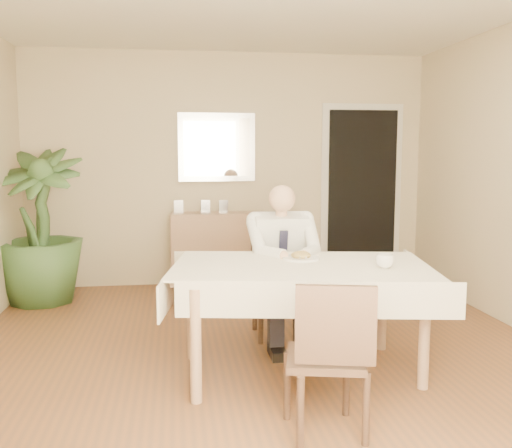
{
  "coord_description": "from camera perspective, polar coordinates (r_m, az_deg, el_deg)",
  "views": [
    {
      "loc": [
        -0.61,
        -3.95,
        1.51
      ],
      "look_at": [
        0.0,
        0.35,
        0.95
      ],
      "focal_mm": 40.0,
      "sensor_mm": 36.0,
      "label": 1
    }
  ],
  "objects": [
    {
      "name": "coffee_mug",
      "position": [
        3.79,
        12.75,
        -3.65
      ],
      "size": [
        0.14,
        0.14,
        0.09
      ],
      "primitive_type": "imported",
      "rotation": [
        0.0,
        0.0,
        0.26
      ],
      "color": "white",
      "rests_on": "dining_table"
    },
    {
      "name": "fork",
      "position": [
        3.94,
        4.14,
        -3.36
      ],
      "size": [
        0.01,
        0.13,
        0.01
      ],
      "primitive_type": "cylinder",
      "rotation": [
        1.57,
        0.0,
        0.0
      ],
      "color": "silver",
      "rests_on": "dining_table"
    },
    {
      "name": "photo_frame_center",
      "position": [
        6.36,
        -5.07,
        1.79
      ],
      "size": [
        0.1,
        0.02,
        0.14
      ],
      "primitive_type": "cube",
      "color": "silver",
      "rests_on": "sideboard"
    },
    {
      "name": "photo_frame_right",
      "position": [
        6.33,
        -3.28,
        1.78
      ],
      "size": [
        0.1,
        0.02,
        0.14
      ],
      "primitive_type": "cube",
      "color": "silver",
      "rests_on": "sideboard"
    },
    {
      "name": "plate",
      "position": [
        4.01,
        4.52,
        -3.43
      ],
      "size": [
        0.26,
        0.26,
        0.02
      ],
      "primitive_type": "cylinder",
      "color": "white",
      "rests_on": "dining_table"
    },
    {
      "name": "dining_table",
      "position": [
        3.85,
        4.49,
        -5.3
      ],
      "size": [
        1.88,
        1.3,
        0.75
      ],
      "rotation": [
        0.0,
        0.0,
        -0.17
      ],
      "color": "#9F7958",
      "rests_on": "ground"
    },
    {
      "name": "knife",
      "position": [
        3.96,
        5.27,
        -3.33
      ],
      "size": [
        0.01,
        0.13,
        0.01
      ],
      "primitive_type": "cylinder",
      "rotation": [
        1.57,
        0.0,
        0.0
      ],
      "color": "silver",
      "rests_on": "dining_table"
    },
    {
      "name": "room",
      "position": [
        4.0,
        0.71,
        4.34
      ],
      "size": [
        5.0,
        5.02,
        2.6
      ],
      "color": "brown",
      "rests_on": "ground"
    },
    {
      "name": "window",
      "position": [
        1.6,
        14.43,
        5.08
      ],
      "size": [
        1.34,
        0.04,
        1.44
      ],
      "color": "silver",
      "rests_on": "room"
    },
    {
      "name": "mirror",
      "position": [
        6.44,
        -3.94,
        7.66
      ],
      "size": [
        0.86,
        0.04,
        0.76
      ],
      "color": "silver",
      "rests_on": "room"
    },
    {
      "name": "seated_man",
      "position": [
        4.41,
        2.82,
        -3.35
      ],
      "size": [
        0.48,
        0.72,
        1.24
      ],
      "color": "white",
      "rests_on": "ground"
    },
    {
      "name": "doorway",
      "position": [
        6.79,
        10.51,
        2.89
      ],
      "size": [
        0.96,
        0.07,
        2.1
      ],
      "color": "silver",
      "rests_on": "ground"
    },
    {
      "name": "food",
      "position": [
        4.01,
        4.52,
        -3.12
      ],
      "size": [
        0.14,
        0.14,
        0.06
      ],
      "primitive_type": "ellipsoid",
      "color": "olive",
      "rests_on": "dining_table"
    },
    {
      "name": "sideboard",
      "position": [
        6.38,
        -3.75,
        -2.57
      ],
      "size": [
        1.06,
        0.42,
        0.83
      ],
      "primitive_type": "cube",
      "rotation": [
        0.0,
        0.0,
        -0.06
      ],
      "color": "#9F7958",
      "rests_on": "ground"
    },
    {
      "name": "chair_far",
      "position": [
        4.73,
        2.15,
        -5.17
      ],
      "size": [
        0.41,
        0.41,
        0.87
      ],
      "rotation": [
        0.0,
        0.0,
        -0.0
      ],
      "color": "#3B2519",
      "rests_on": "ground"
    },
    {
      "name": "photo_frame_left",
      "position": [
        6.34,
        -7.75,
        1.73
      ],
      "size": [
        0.1,
        0.02,
        0.14
      ],
      "primitive_type": "cube",
      "color": "silver",
      "rests_on": "sideboard"
    },
    {
      "name": "chair_near",
      "position": [
        3.04,
        7.35,
        -12.54
      ],
      "size": [
        0.48,
        0.49,
        0.85
      ],
      "rotation": [
        0.0,
        0.0,
        -0.23
      ],
      "color": "#3B2519",
      "rests_on": "ground"
    },
    {
      "name": "potted_palm",
      "position": [
        6.03,
        -20.85,
        -0.2
      ],
      "size": [
        1.01,
        1.01,
        1.54
      ],
      "primitive_type": "imported",
      "rotation": [
        0.0,
        0.0,
        -0.19
      ],
      "color": "#335326",
      "rests_on": "ground"
    }
  ]
}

